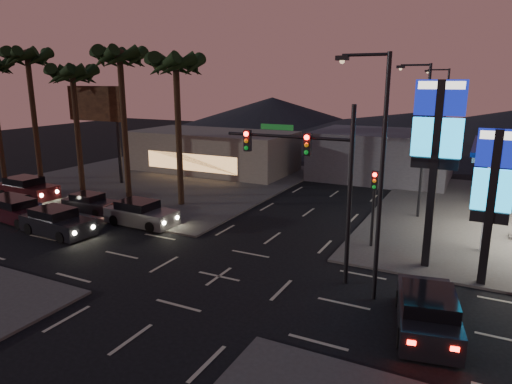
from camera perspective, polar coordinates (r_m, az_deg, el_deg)
The scene contains 25 objects.
ground at distance 21.84m, azimuth -4.65°, elevation -10.47°, with size 140.00×140.00×0.00m, color black.
corner_lot_nw at distance 43.20m, azimuth -11.79°, elevation 1.58°, with size 24.00×24.00×0.12m, color #47443F.
pylon_sign_tall at distance 22.67m, azimuth 21.67°, elevation 6.33°, with size 2.20×0.35×9.00m.
pylon_sign_short at distance 21.87m, azimuth 27.52°, elevation 0.87°, with size 1.60×0.35×7.00m.
traffic_signal_mast at distance 20.44m, azimuth 7.06°, elevation 3.16°, with size 6.10×0.39×8.00m.
pedestal_signal at distance 25.17m, azimuth 14.52°, elevation -0.54°, with size 0.32×0.39×4.30m.
streetlight_near at distance 18.60m, azimuth 14.90°, elevation 3.29°, with size 2.14×0.25×10.00m.
streetlight_mid at distance 31.33m, azimuth 19.99°, elevation 7.01°, with size 2.14×0.25×10.00m.
streetlight_far at distance 45.21m, azimuth 22.26°, elevation 8.64°, with size 2.14×0.25×10.00m.
palm_a at distance 32.86m, azimuth -9.95°, elevation 14.39°, with size 4.41×4.41×10.86m.
palm_b at distance 36.06m, azimuth -16.61°, elevation 14.82°, with size 4.41×4.41×11.46m.
palm_c at distance 39.61m, azimuth -21.92°, elevation 12.69°, with size 4.41×4.41×10.26m.
palm_d at distance 43.48m, azimuth -26.59°, elevation 13.93°, with size 4.41×4.41×11.66m.
billboard at distance 43.18m, azimuth -19.47°, elevation 9.51°, with size 6.00×0.30×8.50m.
building_far_west at distance 46.53m, azimuth -5.37°, elevation 5.10°, with size 16.00×8.00×4.00m, color #726B5B.
building_far_mid at distance 44.29m, azimuth 15.43°, elevation 4.49°, with size 12.00×9.00×4.40m, color #4C4C51.
hill_left at distance 84.94m, azimuth 2.02°, elevation 9.72°, with size 40.00×40.00×6.00m, color black.
hill_center at distance 77.96m, azimuth 19.11°, elevation 7.88°, with size 60.00×60.00×4.00m, color black.
car_lane_a_front at distance 29.74m, azimuth -23.63°, elevation -3.48°, with size 4.93×2.33×1.57m.
car_lane_a_mid at distance 33.42m, azimuth -27.57°, elevation -2.15°, with size 4.72×2.39×1.49m.
car_lane_a_rear at distance 35.23m, azimuth -28.31°, elevation -1.57°, with size 4.25×1.86×1.37m.
car_lane_b_front at distance 29.88m, azimuth -14.21°, elevation -2.66°, with size 4.84×2.15×1.56m.
car_lane_b_mid at distance 33.84m, azimuth -20.03°, elevation -1.37°, with size 4.04×1.74×1.31m.
car_lane_b_rear at distance 39.65m, azimuth -26.72°, elevation 0.36°, with size 5.19×2.29×1.67m.
suv_station at distance 18.30m, azimuth 20.62°, elevation -13.84°, with size 2.86×5.05×1.59m.
Camera 1 is at (10.50, -16.94, 8.94)m, focal length 32.00 mm.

